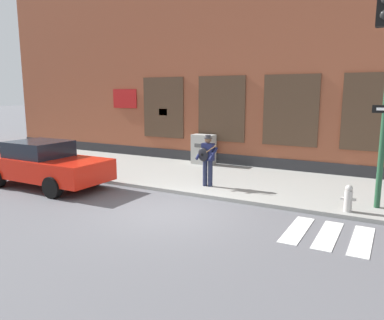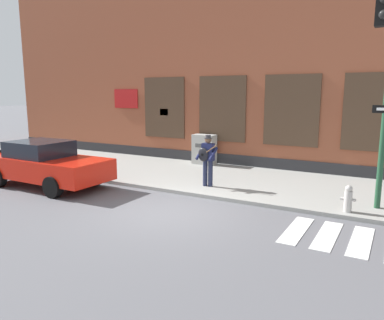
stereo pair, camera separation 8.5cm
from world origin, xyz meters
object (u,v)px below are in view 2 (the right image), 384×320
at_px(red_car, 45,164).
at_px(busker, 207,157).
at_px(fire_hydrant, 348,199).
at_px(utility_box, 204,149).

relative_size(red_car, busker, 2.75).
bearing_deg(fire_hydrant, busker, 171.80).
distance_m(red_car, busker, 5.48).
relative_size(red_car, utility_box, 3.65).
bearing_deg(fire_hydrant, utility_box, 147.03).
xyz_separation_m(busker, utility_box, (-1.88, 3.42, -0.32)).
bearing_deg(utility_box, busker, -61.19).
height_order(red_car, busker, busker).
bearing_deg(busker, red_car, -155.63).
distance_m(red_car, utility_box, 6.47).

